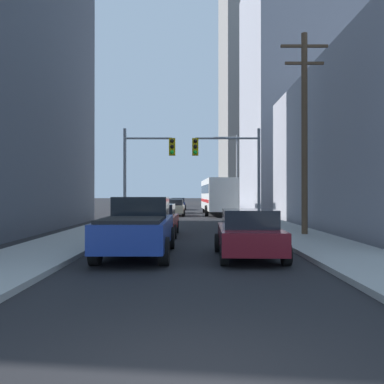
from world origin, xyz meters
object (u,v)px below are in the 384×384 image
object	(u,v)px
sedan_beige	(174,207)
traffic_signal_near_left	(147,161)
pickup_truck_blue	(139,227)
traffic_signal_near_right	(230,160)
sedan_red	(157,220)
sedan_grey	(175,206)
sedan_navy	(178,204)
sedan_maroon	(249,234)
city_bus	(218,195)

from	to	relation	value
sedan_beige	traffic_signal_near_left	size ratio (longest dim) A/B	0.70
pickup_truck_blue	traffic_signal_near_right	size ratio (longest dim) A/B	0.90
sedan_red	traffic_signal_near_left	bearing A→B (deg)	101.80
pickup_truck_blue	sedan_red	world-z (taller)	pickup_truck_blue
sedan_grey	sedan_navy	size ratio (longest dim) A/B	1.00
sedan_beige	traffic_signal_near_left	xyz separation A→B (m)	(-1.14, -12.48, 3.24)
sedan_beige	sedan_grey	distance (m)	5.47
sedan_beige	traffic_signal_near_right	xyz separation A→B (m)	(3.93, -12.48, 3.29)
pickup_truck_blue	sedan_maroon	distance (m)	3.55
pickup_truck_blue	sedan_beige	world-z (taller)	pickup_truck_blue
pickup_truck_blue	sedan_maroon	bearing A→B (deg)	-9.64
sedan_red	sedan_grey	xyz separation A→B (m)	(-0.16, 23.31, 0.00)
sedan_red	traffic_signal_near_left	distance (m)	6.36
pickup_truck_blue	sedan_navy	bearing A→B (deg)	90.01
traffic_signal_near_left	sedan_grey	bearing A→B (deg)	86.94
sedan_grey	sedan_beige	bearing A→B (deg)	-88.06
sedan_navy	sedan_grey	bearing A→B (deg)	-90.45
sedan_navy	traffic_signal_near_right	distance (m)	27.68
pickup_truck_blue	sedan_maroon	size ratio (longest dim) A/B	1.27
sedan_red	sedan_navy	bearing A→B (deg)	90.16
sedan_red	city_bus	bearing A→B (deg)	78.47
sedan_grey	traffic_signal_near_left	bearing A→B (deg)	-93.06
sedan_beige	sedan_grey	bearing A→B (deg)	91.94
city_bus	sedan_red	distance (m)	20.72
pickup_truck_blue	sedan_navy	xyz separation A→B (m)	(-0.00, 38.80, -0.16)
sedan_red	sedan_beige	xyz separation A→B (m)	(0.02, 17.84, 0.00)
pickup_truck_blue	traffic_signal_near_right	bearing A→B (deg)	70.84
sedan_red	sedan_grey	size ratio (longest dim) A/B	1.01
sedan_navy	sedan_beige	bearing A→B (deg)	-89.56
pickup_truck_blue	sedan_grey	xyz separation A→B (m)	(-0.08, 29.56, -0.16)
sedan_maroon	pickup_truck_blue	bearing A→B (deg)	170.36
sedan_navy	sedan_red	bearing A→B (deg)	-89.84
pickup_truck_blue	sedan_navy	size ratio (longest dim) A/B	1.29
pickup_truck_blue	traffic_signal_near_left	size ratio (longest dim) A/B	0.90
sedan_beige	traffic_signal_near_right	size ratio (longest dim) A/B	0.70
city_bus	sedan_grey	size ratio (longest dim) A/B	2.75
sedan_maroon	sedan_grey	distance (m)	30.37
sedan_maroon	sedan_navy	xyz separation A→B (m)	(-3.51, 39.40, 0.00)
traffic_signal_near_left	traffic_signal_near_right	xyz separation A→B (m)	(5.07, 0.00, 0.05)
city_bus	pickup_truck_blue	world-z (taller)	city_bus
city_bus	pickup_truck_blue	xyz separation A→B (m)	(-4.22, -26.53, -1.00)
sedan_red	sedan_navy	xyz separation A→B (m)	(-0.09, 32.54, 0.00)
pickup_truck_blue	sedan_beige	xyz separation A→B (m)	(0.11, 24.10, -0.16)
pickup_truck_blue	traffic_signal_near_right	world-z (taller)	traffic_signal_near_right
pickup_truck_blue	sedan_grey	size ratio (longest dim) A/B	1.29
sedan_maroon	sedan_beige	bearing A→B (deg)	97.82
sedan_red	pickup_truck_blue	bearing A→B (deg)	-90.77
sedan_navy	sedan_maroon	bearing A→B (deg)	-84.92
pickup_truck_blue	sedan_grey	bearing A→B (deg)	90.15
pickup_truck_blue	traffic_signal_near_right	distance (m)	12.69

